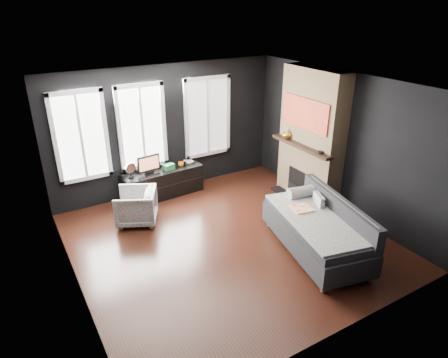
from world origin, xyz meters
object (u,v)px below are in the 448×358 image
media_console (162,183)px  mantel_vase (287,134)px  sofa (316,227)px  monitor (149,163)px  mug (181,164)px  book (185,158)px  armchair (136,205)px

media_console → mantel_vase: size_ratio=8.36×
sofa → monitor: (-1.67, 3.18, 0.35)m
sofa → mug: (-0.94, 3.19, 0.19)m
sofa → monitor: 3.60m
book → armchair: bearing=-147.8°
mug → book: 0.24m
sofa → armchair: sofa is taller
mantel_vase → sofa: bearing=-115.1°
media_console → mug: (0.44, -0.03, 0.36)m
sofa → armchair: size_ratio=2.95×
media_console → mug: bearing=-7.8°
media_console → book: (0.62, 0.12, 0.40)m
book → mantel_vase: size_ratio=1.07×
media_console → monitor: (-0.29, -0.04, 0.52)m
media_console → mantel_vase: bearing=-30.8°
armchair → media_console: armchair is taller
media_console → mantel_vase: 2.81m
mantel_vase → book: bearing=142.5°
monitor → mug: bearing=-5.9°
armchair → media_console: bearing=160.0°
sofa → media_console: 3.51m
book → mantel_vase: mantel_vase is taller
media_console → armchair: bearing=-140.6°
mug → book: size_ratio=0.57×
sofa → mug: 3.33m
sofa → mantel_vase: bearing=77.3°
armchair → mug: armchair is taller
sofa → armchair: bearing=145.2°
armchair → monitor: bearing=170.1°
monitor → mug: 0.74m
monitor → book: (0.90, 0.16, -0.11)m
sofa → book: bearing=115.3°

